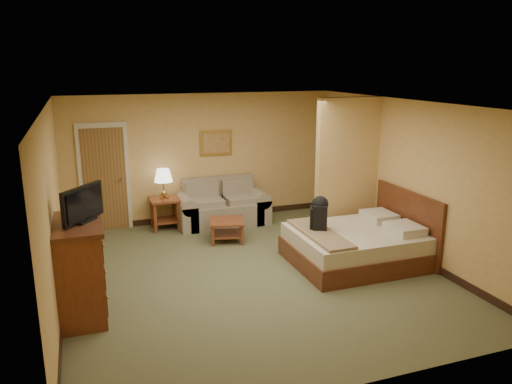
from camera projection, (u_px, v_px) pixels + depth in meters
name	position (u px, v px, depth m)	size (l,w,h in m)	color
floor	(251.00, 273.00, 7.74)	(6.00, 6.00, 0.00)	brown
ceiling	(251.00, 104.00, 7.10)	(6.00, 6.00, 0.00)	white
back_wall	(203.00, 158.00, 10.16)	(5.50, 0.02, 2.60)	tan
left_wall	(53.00, 210.00, 6.53)	(0.02, 6.00, 2.60)	tan
right_wall	(407.00, 179.00, 8.32)	(0.02, 6.00, 2.60)	tan
partition	(347.00, 170.00, 8.97)	(1.20, 0.15, 2.60)	tan
door	(105.00, 178.00, 9.56)	(0.94, 0.16, 2.10)	beige
baseboard	(205.00, 216.00, 10.46)	(5.50, 0.02, 0.12)	black
loveseat	(222.00, 209.00, 10.11)	(1.82, 0.85, 0.92)	gray
side_table	(165.00, 209.00, 9.78)	(0.56, 0.56, 0.62)	maroon
table_lamp	(163.00, 176.00, 9.61)	(0.35, 0.35, 0.58)	#AF8040
coffee_table	(227.00, 226.00, 9.11)	(0.75, 0.75, 0.40)	maroon
wall_picture	(216.00, 143.00, 10.15)	(0.67, 0.04, 0.52)	#B78E3F
dresser	(80.00, 269.00, 6.33)	(0.62, 1.17, 1.25)	maroon
tv	(83.00, 205.00, 6.15)	(0.50, 0.61, 0.45)	black
bed	(360.00, 244.00, 8.12)	(2.06, 1.75, 1.13)	#4C2211
backpack	(320.00, 213.00, 7.95)	(0.34, 0.39, 0.57)	black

